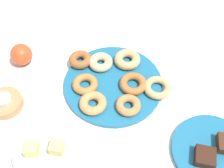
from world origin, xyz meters
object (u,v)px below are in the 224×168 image
melon_chunk_left (57,148)px  melon_chunk_right (32,149)px  donut_5 (80,60)px  brownie_far (205,157)px  donut_1 (157,88)px  candle_holder (5,103)px  tealight (3,99)px  donut_0 (101,62)px  donut_3 (128,105)px  apple (21,54)px  cake_plate (212,152)px  donut_4 (85,84)px  donut_2 (127,59)px  donut_7 (133,84)px  donut_plate (113,84)px  donut_6 (93,103)px  fruit_bowl (48,151)px

melon_chunk_left → melon_chunk_right: (0.07, 0.01, 0.00)m
donut_5 → brownie_far: bearing=143.4°
donut_1 → melon_chunk_right: 0.43m
brownie_far → candle_holder: bearing=-9.6°
brownie_far → tealight: size_ratio=1.09×
donut_0 → donut_5: size_ratio=1.04×
donut_0 → donut_3: donut_0 is taller
melon_chunk_right → apple: 0.38m
donut_0 → cake_plate: 0.46m
donut_4 → brownie_far: brownie_far is taller
donut_5 → tealight: same height
donut_2 → melon_chunk_left: 0.40m
donut_7 → cake_plate: (-0.25, 0.20, -0.02)m
donut_0 → donut_1: size_ratio=0.92×
donut_2 → melon_chunk_left: bearing=67.0°
brownie_far → donut_plate: bearing=-39.2°
donut_3 → donut_7: 0.09m
donut_1 → donut_3: size_ratio=1.15×
donut_1 → brownie_far: bearing=121.8°
apple → brownie_far: bearing=154.7°
donut_6 → donut_0: bearing=-89.0°
donut_plate → melon_chunk_left: 0.30m
donut_4 → fruit_bowl: size_ratio=0.45×
donut_0 → fruit_bowl: 0.36m
donut_2 → melon_chunk_left: melon_chunk_left is taller
donut_7 → fruit_bowl: bearing=50.4°
donut_0 → donut_7: 0.14m
donut_4 → cake_plate: size_ratio=0.36×
cake_plate → melon_chunk_left: bearing=8.8°
donut_3 → donut_4: 0.16m
donut_1 → donut_7: 0.08m
donut_0 → cake_plate: size_ratio=0.36×
donut_2 → candle_holder: donut_2 is taller
candle_holder → apple: size_ratio=1.45×
donut_5 → brownie_far: brownie_far is taller
donut_3 → melon_chunk_left: 0.25m
donut_3 → apple: 0.43m
donut_3 → fruit_bowl: size_ratio=0.42×
donut_1 → melon_chunk_right: size_ratio=2.55×
donut_1 → brownie_far: (-0.14, 0.22, 0.00)m
donut_2 → cake_plate: size_ratio=0.39×
donut_0 → melon_chunk_right: size_ratio=2.35×
donut_4 → donut_0: bearing=-109.7°
brownie_far → melon_chunk_left: size_ratio=1.54×
cake_plate → tealight: bearing=-6.7°
donut_5 → candle_holder: 0.29m
candle_holder → melon_chunk_left: 0.26m
donut_7 → brownie_far: size_ratio=1.65×
donut_5 → melon_chunk_right: size_ratio=2.26×
donut_4 → melon_chunk_left: bearing=83.3°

